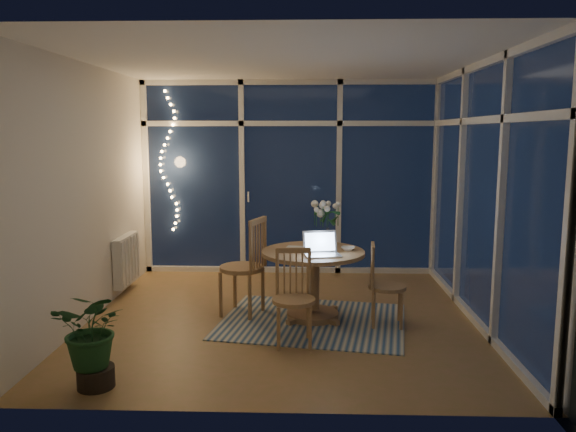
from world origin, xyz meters
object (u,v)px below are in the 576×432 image
object	(u,v)px
chair_left	(242,266)
chair_right	(387,285)
laptop	(323,243)
potted_plant	(94,339)
dining_table	(313,285)
chair_front	(294,298)
flower_vase	(328,236)

from	to	relation	value
chair_left	chair_right	bearing A→B (deg)	97.30
laptop	potted_plant	distance (m)	2.29
dining_table	laptop	bearing A→B (deg)	-69.03
chair_right	potted_plant	distance (m)	2.80
laptop	potted_plant	world-z (taller)	laptop
chair_right	chair_front	size ratio (longest dim) A/B	0.95
chair_left	chair_right	distance (m)	1.52
chair_left	flower_vase	bearing A→B (deg)	118.47
potted_plant	laptop	bearing A→B (deg)	38.95
laptop	chair_right	bearing A→B (deg)	-7.72
chair_left	chair_front	bearing A→B (deg)	52.71
chair_front	potted_plant	size ratio (longest dim) A/B	1.16
chair_left	potted_plant	size ratio (longest dim) A/B	1.39
flower_vase	laptop	bearing A→B (deg)	-97.80
chair_right	chair_left	bearing A→B (deg)	83.70
flower_vase	potted_plant	bearing A→B (deg)	-133.50
chair_left	dining_table	bearing A→B (deg)	100.19
chair_left	flower_vase	xyz separation A→B (m)	(0.90, 0.15, 0.29)
dining_table	laptop	world-z (taller)	laptop
chair_left	potted_plant	bearing A→B (deg)	-8.28
chair_right	flower_vase	xyz separation A→B (m)	(-0.58, 0.46, 0.40)
dining_table	chair_right	bearing A→B (deg)	-14.60
laptop	flower_vase	world-z (taller)	laptop
chair_right	laptop	distance (m)	0.77
dining_table	flower_vase	distance (m)	0.56
chair_right	potted_plant	xyz separation A→B (m)	(-2.39, -1.45, -0.04)
dining_table	chair_front	size ratio (longest dim) A/B	1.19
laptop	potted_plant	size ratio (longest dim) A/B	0.45
chair_left	chair_right	size ratio (longest dim) A/B	1.26
laptop	flower_vase	size ratio (longest dim) A/B	1.62
dining_table	chair_left	bearing A→B (deg)	171.18
chair_front	chair_left	bearing A→B (deg)	120.27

